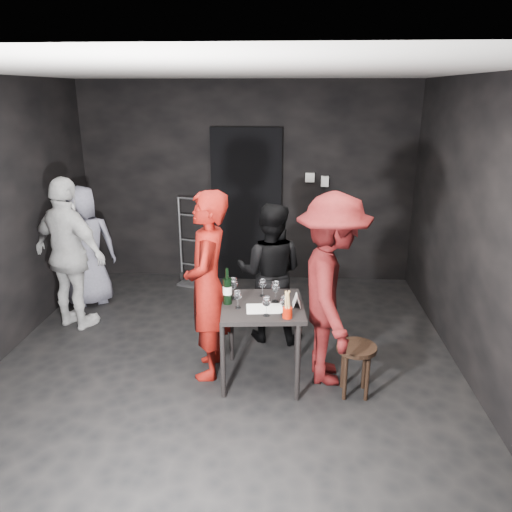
# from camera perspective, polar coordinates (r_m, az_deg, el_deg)

# --- Properties ---
(floor) EXTENTS (4.50, 5.00, 0.02)m
(floor) POSITION_cam_1_polar(r_m,az_deg,el_deg) (4.97, -3.44, -12.52)
(floor) COLOR black
(floor) RESTS_ON ground
(ceiling) EXTENTS (4.50, 5.00, 0.02)m
(ceiling) POSITION_cam_1_polar(r_m,az_deg,el_deg) (4.27, -4.17, 20.35)
(ceiling) COLOR silver
(ceiling) RESTS_ON ground
(wall_back) EXTENTS (4.50, 0.04, 2.70)m
(wall_back) POSITION_cam_1_polar(r_m,az_deg,el_deg) (6.86, -1.05, 8.29)
(wall_back) COLOR black
(wall_back) RESTS_ON ground
(wall_front) EXTENTS (4.50, 0.04, 2.70)m
(wall_front) POSITION_cam_1_polar(r_m,az_deg,el_deg) (2.18, -12.57, -15.49)
(wall_front) COLOR black
(wall_front) RESTS_ON ground
(wall_right) EXTENTS (0.04, 5.00, 2.70)m
(wall_right) POSITION_cam_1_polar(r_m,az_deg,el_deg) (4.70, 24.55, 1.90)
(wall_right) COLOR black
(wall_right) RESTS_ON ground
(doorway) EXTENTS (0.95, 0.10, 2.10)m
(doorway) POSITION_cam_1_polar(r_m,az_deg,el_deg) (6.86, -1.08, 5.74)
(doorway) COLOR black
(doorway) RESTS_ON ground
(wallbox_upper) EXTENTS (0.12, 0.06, 0.12)m
(wallbox_upper) POSITION_cam_1_polar(r_m,az_deg,el_deg) (6.77, 6.18, 8.92)
(wallbox_upper) COLOR #B7B7B2
(wallbox_upper) RESTS_ON wall_back
(wallbox_lower) EXTENTS (0.10, 0.06, 0.14)m
(wallbox_lower) POSITION_cam_1_polar(r_m,az_deg,el_deg) (6.79, 7.86, 8.46)
(wallbox_lower) COLOR #B7B7B2
(wallbox_lower) RESTS_ON wall_back
(hand_truck) EXTENTS (0.40, 0.34, 1.21)m
(hand_truck) POSITION_cam_1_polar(r_m,az_deg,el_deg) (6.95, -7.09, -1.37)
(hand_truck) COLOR #B2B2B7
(hand_truck) RESTS_ON floor
(tasting_table) EXTENTS (0.72, 0.72, 0.75)m
(tasting_table) POSITION_cam_1_polar(r_m,az_deg,el_deg) (4.48, 0.73, -6.68)
(tasting_table) COLOR black
(tasting_table) RESTS_ON floor
(stool) EXTENTS (0.35, 0.35, 0.47)m
(stool) POSITION_cam_1_polar(r_m,az_deg,el_deg) (4.47, 11.36, -11.11)
(stool) COLOR black
(stool) RESTS_ON floor
(server_red) EXTENTS (0.53, 0.77, 2.03)m
(server_red) POSITION_cam_1_polar(r_m,az_deg,el_deg) (4.48, -5.62, -1.73)
(server_red) COLOR maroon
(server_red) RESTS_ON floor
(woman_black) EXTENTS (0.76, 0.49, 1.47)m
(woman_black) POSITION_cam_1_polar(r_m,az_deg,el_deg) (5.22, 1.62, -2.02)
(woman_black) COLOR black
(woman_black) RESTS_ON floor
(man_maroon) EXTENTS (0.66, 1.34, 2.03)m
(man_maroon) POSITION_cam_1_polar(r_m,az_deg,el_deg) (4.42, 8.72, -2.17)
(man_maroon) COLOR #4F0F10
(man_maroon) RESTS_ON floor
(bystander_cream) EXTENTS (1.25, 0.97, 1.93)m
(bystander_cream) POSITION_cam_1_polar(r_m,az_deg,el_deg) (5.77, -20.61, 1.23)
(bystander_cream) COLOR silver
(bystander_cream) RESTS_ON floor
(bystander_grey) EXTENTS (0.82, 0.69, 1.48)m
(bystander_grey) POSITION_cam_1_polar(r_m,az_deg,el_deg) (6.42, -18.94, 0.99)
(bystander_grey) COLOR gray
(bystander_grey) RESTS_ON floor
(tasting_mat) EXTENTS (0.33, 0.24, 0.00)m
(tasting_mat) POSITION_cam_1_polar(r_m,az_deg,el_deg) (4.35, 0.99, -6.03)
(tasting_mat) COLOR white
(tasting_mat) RESTS_ON tasting_table
(wine_glass_a) EXTENTS (0.07, 0.07, 0.18)m
(wine_glass_a) POSITION_cam_1_polar(r_m,az_deg,el_deg) (4.34, -2.11, -4.89)
(wine_glass_a) COLOR white
(wine_glass_a) RESTS_ON tasting_table
(wine_glass_b) EXTENTS (0.10, 0.10, 0.22)m
(wine_glass_b) POSITION_cam_1_polar(r_m,az_deg,el_deg) (4.52, -2.60, -3.61)
(wine_glass_b) COLOR white
(wine_glass_b) RESTS_ON tasting_table
(wine_glass_c) EXTENTS (0.08, 0.08, 0.18)m
(wine_glass_c) POSITION_cam_1_polar(r_m,az_deg,el_deg) (4.58, 0.75, -3.55)
(wine_glass_c) COLOR white
(wine_glass_c) RESTS_ON tasting_table
(wine_glass_d) EXTENTS (0.08, 0.08, 0.19)m
(wine_glass_d) POSITION_cam_1_polar(r_m,az_deg,el_deg) (4.19, 1.20, -5.64)
(wine_glass_d) COLOR white
(wine_glass_d) RESTS_ON tasting_table
(wine_glass_e) EXTENTS (0.09, 0.09, 0.18)m
(wine_glass_e) POSITION_cam_1_polar(r_m,az_deg,el_deg) (4.22, 3.21, -5.54)
(wine_glass_e) COLOR white
(wine_glass_e) RESTS_ON tasting_table
(wine_glass_f) EXTENTS (0.10, 0.10, 0.21)m
(wine_glass_f) POSITION_cam_1_polar(r_m,az_deg,el_deg) (4.46, 2.23, -3.99)
(wine_glass_f) COLOR white
(wine_glass_f) RESTS_ON tasting_table
(wine_bottle) EXTENTS (0.08, 0.08, 0.33)m
(wine_bottle) POSITION_cam_1_polar(r_m,az_deg,el_deg) (4.41, -3.29, -3.93)
(wine_bottle) COLOR black
(wine_bottle) RESTS_ON tasting_table
(breadstick_cup) EXTENTS (0.08, 0.08, 0.25)m
(breadstick_cup) POSITION_cam_1_polar(r_m,az_deg,el_deg) (4.15, 3.62, -5.62)
(breadstick_cup) COLOR #A81504
(breadstick_cup) RESTS_ON tasting_table
(reserved_card) EXTENTS (0.09, 0.13, 0.10)m
(reserved_card) POSITION_cam_1_polar(r_m,az_deg,el_deg) (4.41, 4.46, -5.07)
(reserved_card) COLOR white
(reserved_card) RESTS_ON tasting_table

